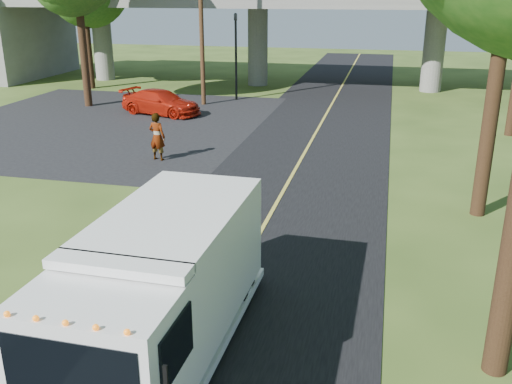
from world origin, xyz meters
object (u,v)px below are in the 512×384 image
(utility_pole, at_px, (201,25))
(pedestrian, at_px, (157,137))
(step_van, at_px, (162,286))
(traffic_signal, at_px, (236,47))
(red_sedan, at_px, (161,102))

(utility_pole, distance_m, pedestrian, 12.38)
(step_van, xyz_separation_m, pedestrian, (-5.13, 12.20, -0.48))
(traffic_signal, bearing_deg, red_sedan, -118.95)
(utility_pole, height_order, step_van, utility_pole)
(step_van, height_order, red_sedan, step_van)
(step_van, bearing_deg, utility_pole, 107.47)
(utility_pole, xyz_separation_m, red_sedan, (-1.40, -3.24, -3.93))
(traffic_signal, distance_m, step_van, 26.52)
(traffic_signal, distance_m, pedestrian, 13.88)
(traffic_signal, bearing_deg, pedestrian, -88.47)
(step_van, bearing_deg, traffic_signal, 103.14)
(traffic_signal, distance_m, utility_pole, 2.86)
(utility_pole, bearing_deg, pedestrian, -80.94)
(red_sedan, bearing_deg, utility_pole, -8.13)
(traffic_signal, relative_size, step_van, 0.81)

